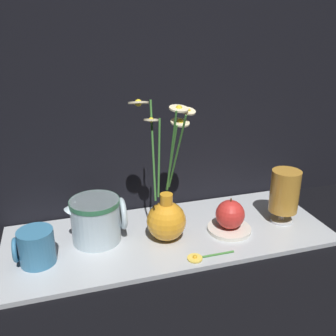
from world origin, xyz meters
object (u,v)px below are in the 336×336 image
tea_glass (285,192)px  ceramic_pitcher (96,218)px  yellow_mug (36,247)px  vase_with_flowers (166,214)px  orange_fruit (230,214)px

tea_glass → ceramic_pitcher: bearing=174.3°
yellow_mug → ceramic_pitcher: size_ratio=0.61×
vase_with_flowers → tea_glass: 0.33m
yellow_mug → tea_glass: size_ratio=0.60×
yellow_mug → tea_glass: tea_glass is taller
orange_fruit → ceramic_pitcher: bearing=170.9°
vase_with_flowers → ceramic_pitcher: (-0.17, 0.04, -0.01)m
ceramic_pitcher → vase_with_flowers: bearing=-14.2°
yellow_mug → ceramic_pitcher: (0.15, 0.06, 0.02)m
yellow_mug → tea_glass: bearing=0.7°
vase_with_flowers → yellow_mug: 0.32m
vase_with_flowers → orange_fruit: 0.17m
ceramic_pitcher → tea_glass: bearing=-5.7°
tea_glass → vase_with_flowers: bearing=178.8°
vase_with_flowers → tea_glass: size_ratio=2.40×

